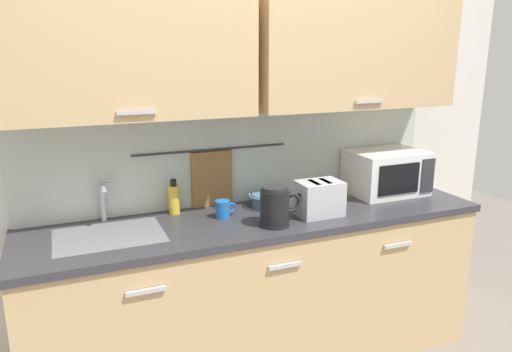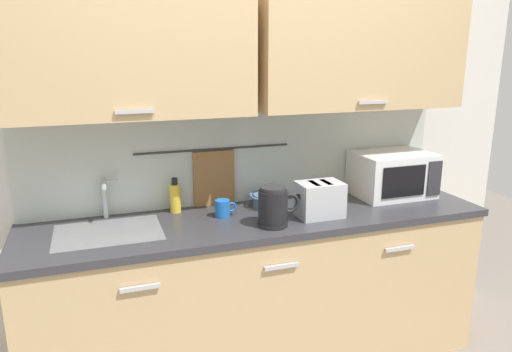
# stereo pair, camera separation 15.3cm
# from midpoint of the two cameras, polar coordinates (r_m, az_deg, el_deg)

# --- Properties ---
(counter_unit) EXTENTS (2.53, 0.64, 0.90)m
(counter_unit) POSITION_cam_midpoint_polar(r_m,az_deg,el_deg) (2.82, 1.93, -13.30)
(counter_unit) COLOR tan
(counter_unit) RESTS_ON ground
(back_wall_assembly) EXTENTS (3.70, 0.41, 2.50)m
(back_wall_assembly) POSITION_cam_midpoint_polar(r_m,az_deg,el_deg) (2.73, 0.57, 9.24)
(back_wall_assembly) COLOR silver
(back_wall_assembly) RESTS_ON ground
(sink_faucet) EXTENTS (0.09, 0.17, 0.22)m
(sink_faucet) POSITION_cam_midpoint_polar(r_m,az_deg,el_deg) (2.66, -15.83, -1.97)
(sink_faucet) COLOR #B2B5BA
(sink_faucet) RESTS_ON counter_unit
(microwave) EXTENTS (0.46, 0.35, 0.27)m
(microwave) POSITION_cam_midpoint_polar(r_m,az_deg,el_deg) (3.12, 17.11, 0.20)
(microwave) COLOR white
(microwave) RESTS_ON counter_unit
(electric_kettle) EXTENTS (0.23, 0.16, 0.21)m
(electric_kettle) POSITION_cam_midpoint_polar(r_m,az_deg,el_deg) (2.48, 3.87, -3.67)
(electric_kettle) COLOR black
(electric_kettle) RESTS_ON counter_unit
(dish_soap_bottle) EXTENTS (0.06, 0.06, 0.20)m
(dish_soap_bottle) POSITION_cam_midpoint_polar(r_m,az_deg,el_deg) (2.71, -7.91, -2.51)
(dish_soap_bottle) COLOR yellow
(dish_soap_bottle) RESTS_ON counter_unit
(mug_near_sink) EXTENTS (0.12, 0.08, 0.09)m
(mug_near_sink) POSITION_cam_midpoint_polar(r_m,az_deg,el_deg) (2.62, -2.25, -3.85)
(mug_near_sink) COLOR blue
(mug_near_sink) RESTS_ON counter_unit
(mixing_bowl) EXTENTS (0.21, 0.21, 0.08)m
(mixing_bowl) POSITION_cam_midpoint_polar(r_m,az_deg,el_deg) (2.79, 2.99, -2.77)
(mixing_bowl) COLOR #4C7093
(mixing_bowl) RESTS_ON counter_unit
(toaster) EXTENTS (0.26, 0.17, 0.19)m
(toaster) POSITION_cam_midpoint_polar(r_m,az_deg,el_deg) (2.65, 9.16, -2.74)
(toaster) COLOR #B7BABF
(toaster) RESTS_ON counter_unit
(mug_by_kettle) EXTENTS (0.12, 0.08, 0.09)m
(mug_by_kettle) POSITION_cam_midpoint_polar(r_m,az_deg,el_deg) (3.01, 10.27, -1.60)
(mug_by_kettle) COLOR orange
(mug_by_kettle) RESTS_ON counter_unit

